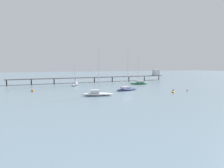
% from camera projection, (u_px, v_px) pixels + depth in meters
% --- Properties ---
extents(ground_plane, '(400.00, 400.00, 0.00)m').
position_uv_depth(ground_plane, '(127.00, 93.00, 70.39)').
color(ground_plane, slate).
extents(pier, '(83.23, 12.84, 5.99)m').
position_uv_depth(pier, '(112.00, 76.00, 115.13)').
color(pier, '#4C4C51').
rests_on(pier, ground_plane).
extents(sailboat_white, '(9.51, 4.65, 13.96)m').
position_uv_depth(sailboat_white, '(97.00, 93.00, 63.54)').
color(sailboat_white, white).
rests_on(sailboat_white, ground_plane).
extents(sailboat_gray, '(4.71, 7.21, 9.69)m').
position_uv_depth(sailboat_gray, '(75.00, 84.00, 93.17)').
color(sailboat_gray, gray).
rests_on(sailboat_gray, ground_plane).
extents(sailboat_navy, '(9.81, 5.97, 13.97)m').
position_uv_depth(sailboat_navy, '(127.00, 88.00, 76.40)').
color(sailboat_navy, navy).
rests_on(sailboat_navy, ground_plane).
extents(sailboat_green, '(9.00, 3.48, 12.54)m').
position_uv_depth(sailboat_green, '(139.00, 83.00, 99.60)').
color(sailboat_green, '#287F4C').
rests_on(sailboat_green, ground_plane).
extents(dinghy_yellow, '(1.89, 2.49, 1.14)m').
position_uv_depth(dinghy_yellow, '(173.00, 92.00, 71.20)').
color(dinghy_yellow, yellow).
rests_on(dinghy_yellow, ground_plane).
extents(mooring_buoy_inner, '(0.51, 0.51, 0.51)m').
position_uv_depth(mooring_buoy_inner, '(187.00, 90.00, 74.87)').
color(mooring_buoy_inner, orange).
rests_on(mooring_buoy_inner, ground_plane).
extents(mooring_buoy_far, '(0.78, 0.78, 0.78)m').
position_uv_depth(mooring_buoy_far, '(32.00, 91.00, 72.80)').
color(mooring_buoy_far, orange).
rests_on(mooring_buoy_far, ground_plane).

